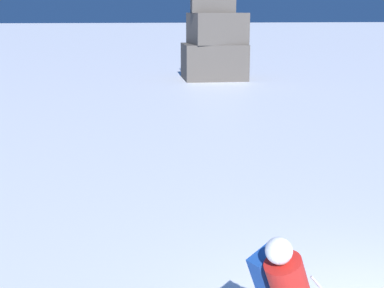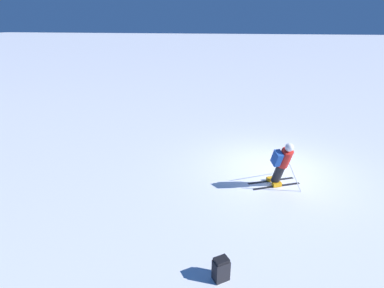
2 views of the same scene
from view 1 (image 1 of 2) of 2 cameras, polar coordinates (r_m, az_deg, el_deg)
name	(u,v)px [view 1 (image 1 of 2)]	position (r m, az deg, el deg)	size (l,w,h in m)	color
rock_pillar	(215,37)	(27.67, 2.44, 11.36)	(3.15, 2.76, 5.13)	#4C4742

